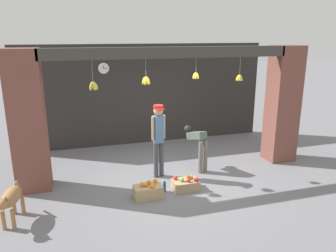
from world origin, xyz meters
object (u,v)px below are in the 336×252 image
object	(u,v)px
dog	(11,199)
worker_stooping	(198,143)
fruit_crate_apples	(186,184)
wall_clock	(104,68)
water_bottle	(164,187)
fruit_crate_oranges	(148,191)
shopkeeper	(158,135)

from	to	relation	value
dog	worker_stooping	xyz separation A→B (m)	(4.03, 1.31, 0.23)
worker_stooping	fruit_crate_apples	size ratio (longest dim) A/B	1.87
wall_clock	worker_stooping	bearing A→B (deg)	-51.28
dog	water_bottle	xyz separation A→B (m)	(2.91, 0.38, -0.35)
fruit_crate_oranges	worker_stooping	bearing A→B (deg)	35.58
water_bottle	fruit_crate_oranges	bearing A→B (deg)	-159.65
fruit_crate_apples	water_bottle	distance (m)	0.47
worker_stooping	fruit_crate_apples	xyz separation A→B (m)	(-0.65, -0.96, -0.56)
dog	wall_clock	distance (m)	4.66
shopkeeper	fruit_crate_apples	bearing A→B (deg)	103.38
wall_clock	shopkeeper	bearing A→B (deg)	-70.36
shopkeeper	worker_stooping	xyz separation A→B (m)	(1.03, 0.14, -0.34)
worker_stooping	water_bottle	size ratio (longest dim) A/B	4.41
fruit_crate_oranges	fruit_crate_apples	size ratio (longest dim) A/B	1.06
fruit_crate_apples	water_bottle	size ratio (longest dim) A/B	2.35
shopkeeper	fruit_crate_oranges	distance (m)	1.37
fruit_crate_oranges	wall_clock	distance (m)	4.14
worker_stooping	wall_clock	distance (m)	3.51
fruit_crate_oranges	fruit_crate_apples	distance (m)	0.86
fruit_crate_oranges	fruit_crate_apples	bearing A→B (deg)	7.43
shopkeeper	water_bottle	distance (m)	1.21
dog	wall_clock	xyz separation A→B (m)	(2.08, 3.74, 1.86)
shopkeeper	fruit_crate_apples	world-z (taller)	shopkeeper
shopkeeper	wall_clock	distance (m)	3.01
worker_stooping	fruit_crate_apples	world-z (taller)	worker_stooping
dog	shopkeeper	size ratio (longest dim) A/B	0.57
fruit_crate_oranges	fruit_crate_apples	xyz separation A→B (m)	(0.86, 0.11, -0.02)
dog	fruit_crate_oranges	distance (m)	2.56
water_bottle	wall_clock	bearing A→B (deg)	103.89
worker_stooping	fruit_crate_oranges	distance (m)	1.93
shopkeeper	wall_clock	xyz separation A→B (m)	(-0.91, 2.56, 1.29)
dog	water_bottle	size ratio (longest dim) A/B	4.19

